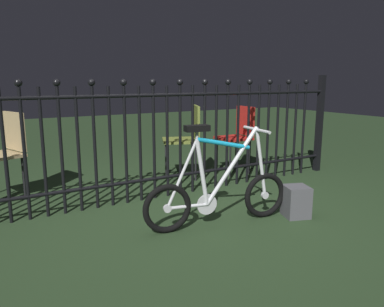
# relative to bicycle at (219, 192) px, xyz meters

# --- Properties ---
(ground_plane) EXTENTS (20.00, 20.00, 0.00)m
(ground_plane) POSITION_rel_bicycle_xyz_m (-0.03, 0.22, -0.29)
(ground_plane) COLOR #24381F
(iron_fence) EXTENTS (4.63, 0.07, 1.28)m
(iron_fence) POSITION_rel_bicycle_xyz_m (-0.11, 0.94, 0.36)
(iron_fence) COLOR black
(iron_fence) RESTS_ON ground
(bicycle) EXTENTS (1.33, 0.40, 0.87)m
(bicycle) POSITION_rel_bicycle_xyz_m (0.00, 0.00, 0.00)
(bicycle) COLOR black
(bicycle) RESTS_ON ground
(chair_red) EXTENTS (0.40, 0.40, 0.88)m
(chair_red) POSITION_rel_bicycle_xyz_m (1.26, 1.40, 0.25)
(chair_red) COLOR black
(chair_red) RESTS_ON ground
(chair_olive) EXTENTS (0.56, 0.56, 0.91)m
(chair_olive) POSITION_rel_bicycle_xyz_m (0.53, 1.50, 0.27)
(chair_olive) COLOR black
(chair_olive) RESTS_ON ground
(chair_tan) EXTENTS (0.56, 0.56, 0.90)m
(chair_tan) POSITION_rel_bicycle_xyz_m (-1.51, 1.69, 0.26)
(chair_tan) COLOR black
(chair_tan) RESTS_ON ground
(display_crate) EXTENTS (0.27, 0.27, 0.28)m
(display_crate) POSITION_rel_bicycle_xyz_m (0.72, -0.19, -0.15)
(display_crate) COLOR #4C4C51
(display_crate) RESTS_ON ground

